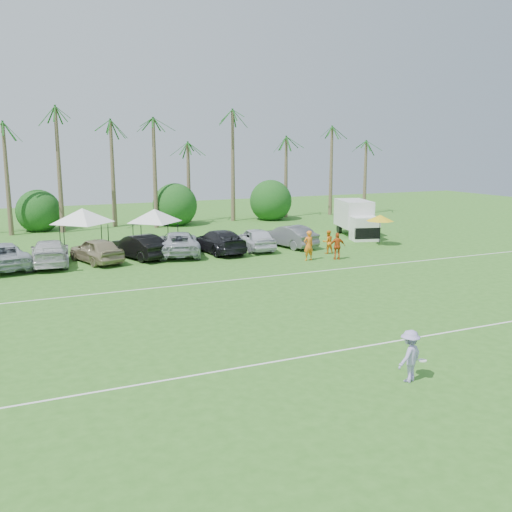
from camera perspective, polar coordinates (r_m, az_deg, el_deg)
name	(u,v)px	position (r m, az deg, el deg)	size (l,w,h in m)	color
ground	(324,379)	(18.83, 6.77, -12.15)	(120.00, 120.00, 0.00)	#336E21
field_lines	(231,314)	(25.59, -2.51, -5.77)	(80.00, 12.10, 0.01)	white
palm_tree_3	(6,113)	(52.87, -23.72, 12.97)	(2.40, 2.40, 11.90)	brown
palm_tree_4	(59,145)	(53.03, -19.12, 10.47)	(2.40, 2.40, 8.90)	brown
palm_tree_5	(105,135)	(53.56, -14.84, 11.64)	(2.40, 2.40, 9.90)	brown
palm_tree_6	(149,126)	(54.40, -10.62, 12.70)	(2.40, 2.40, 10.90)	brown
palm_tree_7	(191,117)	(55.53, -6.53, 13.65)	(2.40, 2.40, 11.90)	brown
palm_tree_8	(240,145)	(57.20, -1.61, 11.05)	(2.40, 2.40, 8.90)	brown
palm_tree_9	(285,136)	(59.32, 2.94, 11.88)	(2.40, 2.40, 9.90)	brown
palm_tree_10	(328,128)	(61.78, 7.18, 12.57)	(2.40, 2.40, 10.90)	brown
palm_tree_11	(360,121)	(63.97, 10.35, 13.18)	(2.40, 2.40, 11.90)	brown
bush_tree_1	(38,210)	(54.16, -20.96, 4.32)	(4.00, 4.00, 4.00)	brown
bush_tree_2	(170,204)	(56.12, -8.61, 5.12)	(4.00, 4.00, 4.00)	brown
bush_tree_3	(263,200)	(59.59, 0.72, 5.58)	(4.00, 4.00, 4.00)	brown
sideline_player_a	(308,246)	(37.32, 5.27, 1.05)	(0.72, 0.47, 1.96)	orange
sideline_player_b	(328,242)	(39.91, 7.20, 1.40)	(0.79, 0.61, 1.62)	orange
sideline_player_c	(337,246)	(37.84, 8.14, 0.97)	(1.04, 0.43, 1.77)	#CD5116
box_truck	(356,217)	(47.86, 9.99, 3.82)	(3.58, 6.04, 2.93)	white
canopy_tent_left	(82,208)	(41.57, -17.00, 4.59)	(4.48, 4.48, 3.63)	black
canopy_tent_right	(154,209)	(42.17, -10.13, 4.65)	(4.13, 4.13, 3.35)	black
market_umbrella	(380,218)	(43.68, 12.31, 3.74)	(2.08, 2.08, 2.32)	black
frisbee_player	(410,356)	(18.90, 15.11, -9.62)	(1.24, 0.97, 1.68)	#A899D9
parked_car_2	(1,256)	(37.91, -24.14, 0.02)	(2.68, 5.80, 1.61)	#AAB1B8
parked_car_3	(50,253)	(37.94, -19.93, 0.33)	(2.26, 5.56, 1.61)	silver
parked_car_4	(96,250)	(37.89, -15.68, 0.57)	(1.90, 4.73, 1.61)	#998D69
parked_car_5	(139,246)	(38.65, -11.65, 0.95)	(1.71, 4.89, 1.61)	black
parked_car_6	(179,243)	(39.50, -7.75, 1.28)	(2.68, 5.80, 1.61)	#A8ACB4
parked_car_7	(219,241)	(40.01, -3.75, 1.48)	(2.26, 5.56, 1.61)	black
parked_car_8	(255,239)	(41.00, -0.06, 1.74)	(1.90, 4.73, 1.61)	silver
parked_car_9	(289,236)	(42.31, 3.33, 2.01)	(1.71, 4.89, 1.61)	slate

